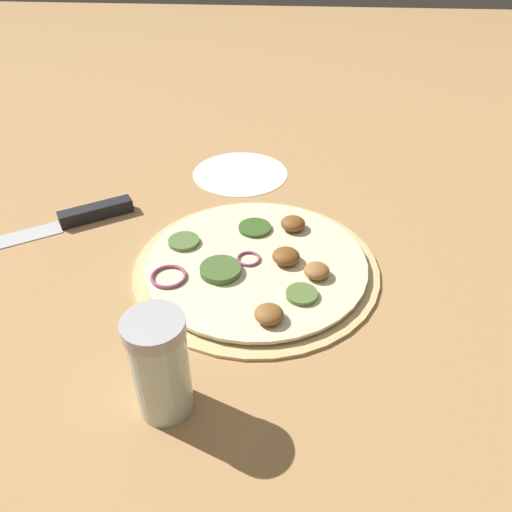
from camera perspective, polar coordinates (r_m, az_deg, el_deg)
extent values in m
plane|color=tan|center=(0.58, 0.00, -1.38)|extent=(3.00, 3.00, 0.00)
cylinder|color=#D6B77A|center=(0.57, 0.00, -1.09)|extent=(0.28, 0.28, 0.01)
cylinder|color=beige|center=(0.57, 0.00, -0.64)|extent=(0.25, 0.25, 0.00)
cylinder|color=#47662D|center=(0.55, -4.09, -1.58)|extent=(0.05, 0.05, 0.01)
torus|color=#934266|center=(0.57, -0.84, -0.20)|extent=(0.03, 0.03, 0.00)
ellipsoid|color=brown|center=(0.62, 4.24, 3.74)|extent=(0.03, 0.03, 0.02)
cylinder|color=#567538|center=(0.52, 5.24, -4.37)|extent=(0.03, 0.03, 0.01)
ellipsoid|color=brown|center=(0.57, 3.46, 0.23)|extent=(0.03, 0.03, 0.02)
cylinder|color=#567538|center=(0.60, -8.25, 1.66)|extent=(0.04, 0.04, 0.00)
cylinder|color=#385B23|center=(0.62, -0.14, 3.25)|extent=(0.04, 0.04, 0.00)
torus|color=#934266|center=(0.55, -9.95, -2.32)|extent=(0.04, 0.04, 0.00)
ellipsoid|color=#996633|center=(0.55, 6.95, -1.68)|extent=(0.03, 0.03, 0.01)
ellipsoid|color=brown|center=(0.49, 1.49, -6.64)|extent=(0.03, 0.03, 0.01)
cube|color=black|center=(0.69, -17.80, 4.83)|extent=(0.07, 0.09, 0.02)
cylinder|color=silver|center=(0.42, -10.81, -12.78)|extent=(0.05, 0.05, 0.09)
cylinder|color=#B2B2B7|center=(0.38, -11.66, -7.97)|extent=(0.05, 0.05, 0.01)
cylinder|color=white|center=(0.77, -1.80, 9.46)|extent=(0.14, 0.14, 0.00)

